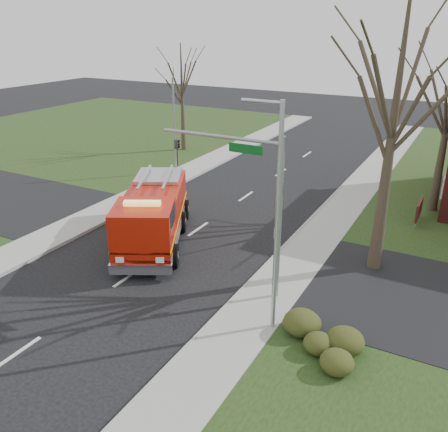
% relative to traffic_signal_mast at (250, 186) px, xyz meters
% --- Properties ---
extents(ground, '(120.00, 120.00, 0.00)m').
position_rel_traffic_signal_mast_xyz_m(ground, '(-5.21, -1.50, -4.71)').
color(ground, black).
rests_on(ground, ground).
extents(sidewalk_right, '(2.40, 80.00, 0.15)m').
position_rel_traffic_signal_mast_xyz_m(sidewalk_right, '(0.99, -1.50, -4.63)').
color(sidewalk_right, '#9E9F99').
rests_on(sidewalk_right, ground).
extents(sidewalk_left, '(2.40, 80.00, 0.15)m').
position_rel_traffic_signal_mast_xyz_m(sidewalk_left, '(-11.41, -1.50, -4.63)').
color(sidewalk_left, '#9E9F99').
rests_on(sidewalk_left, ground).
extents(health_center_sign, '(0.12, 2.00, 1.40)m').
position_rel_traffic_signal_mast_xyz_m(health_center_sign, '(5.29, 11.00, -3.83)').
color(health_center_sign, '#451210').
rests_on(health_center_sign, ground).
extents(hedge_corner, '(2.80, 2.00, 0.90)m').
position_rel_traffic_signal_mast_xyz_m(hedge_corner, '(3.79, -2.50, -4.13)').
color(hedge_corner, '#323C16').
rests_on(hedge_corner, lawn_right).
extents(bare_tree_near, '(6.00, 6.00, 12.00)m').
position_rel_traffic_signal_mast_xyz_m(bare_tree_near, '(4.29, 4.50, 2.71)').
color(bare_tree_near, '#32291D').
rests_on(bare_tree_near, ground).
extents(bare_tree_left, '(4.50, 4.50, 9.00)m').
position_rel_traffic_signal_mast_xyz_m(bare_tree_left, '(-15.21, 18.50, 0.86)').
color(bare_tree_left, '#32291D').
rests_on(bare_tree_left, ground).
extents(traffic_signal_mast, '(5.29, 0.18, 6.80)m').
position_rel_traffic_signal_mast_xyz_m(traffic_signal_mast, '(0.00, 0.00, 0.00)').
color(traffic_signal_mast, gray).
rests_on(traffic_signal_mast, ground).
extents(streetlight_pole, '(1.48, 0.16, 8.40)m').
position_rel_traffic_signal_mast_xyz_m(streetlight_pole, '(1.93, -2.00, -0.16)').
color(streetlight_pole, '#B7BABF').
rests_on(streetlight_pole, ground).
extents(utility_pole_far, '(0.14, 0.14, 7.00)m').
position_rel_traffic_signal_mast_xyz_m(utility_pole_far, '(-12.01, 12.50, -1.21)').
color(utility_pole_far, gray).
rests_on(utility_pole_far, ground).
extents(fire_engine, '(6.12, 8.34, 3.22)m').
position_rel_traffic_signal_mast_xyz_m(fire_engine, '(-6.33, 1.99, -3.25)').
color(fire_engine, '#B31808').
rests_on(fire_engine, ground).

